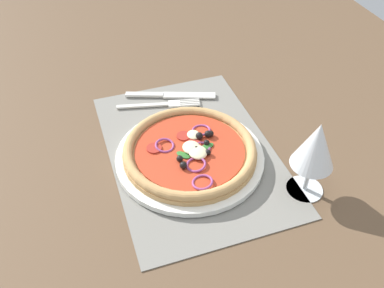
{
  "coord_description": "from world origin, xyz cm",
  "views": [
    {
      "loc": [
        56.75,
        -18.93,
        56.63
      ],
      "look_at": [
        0.7,
        0.0,
        2.5
      ],
      "focal_mm": 39.92,
      "sensor_mm": 36.0,
      "label": 1
    }
  ],
  "objects_px": {
    "plate": "(190,157)",
    "wine_glass": "(315,147)",
    "pizza": "(190,150)",
    "fork": "(163,104)",
    "knife": "(171,95)"
  },
  "relations": [
    {
      "from": "plate",
      "to": "knife",
      "type": "bearing_deg",
      "value": 173.09
    },
    {
      "from": "plate",
      "to": "knife",
      "type": "xyz_separation_m",
      "value": [
        -0.2,
        0.02,
        -0.0
      ]
    },
    {
      "from": "fork",
      "to": "plate",
      "type": "bearing_deg",
      "value": -76.44
    },
    {
      "from": "pizza",
      "to": "wine_glass",
      "type": "height_order",
      "value": "wine_glass"
    },
    {
      "from": "fork",
      "to": "knife",
      "type": "xyz_separation_m",
      "value": [
        -0.03,
        0.03,
        0.0
      ]
    },
    {
      "from": "fork",
      "to": "knife",
      "type": "relative_size",
      "value": 0.92
    },
    {
      "from": "knife",
      "to": "wine_glass",
      "type": "relative_size",
      "value": 1.3
    },
    {
      "from": "pizza",
      "to": "fork",
      "type": "height_order",
      "value": "pizza"
    },
    {
      "from": "plate",
      "to": "pizza",
      "type": "distance_m",
      "value": 0.02
    },
    {
      "from": "knife",
      "to": "wine_glass",
      "type": "xyz_separation_m",
      "value": [
        0.34,
        0.14,
        0.09
      ]
    },
    {
      "from": "fork",
      "to": "wine_glass",
      "type": "relative_size",
      "value": 1.2
    },
    {
      "from": "plate",
      "to": "fork",
      "type": "relative_size",
      "value": 1.55
    },
    {
      "from": "wine_glass",
      "to": "plate",
      "type": "bearing_deg",
      "value": -128.41
    },
    {
      "from": "plate",
      "to": "pizza",
      "type": "height_order",
      "value": "pizza"
    },
    {
      "from": "plate",
      "to": "wine_glass",
      "type": "bearing_deg",
      "value": 51.59
    }
  ]
}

